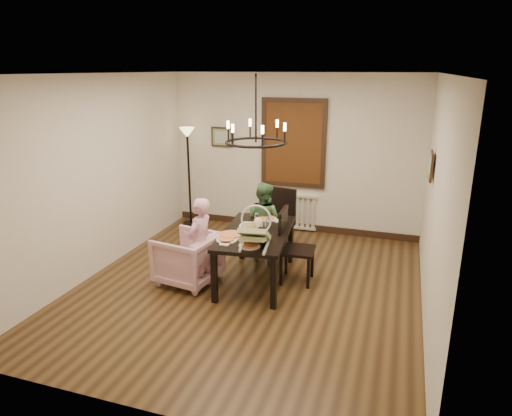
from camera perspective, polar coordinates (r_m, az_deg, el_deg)
The scene contains 17 objects.
room_shell at distance 6.16m, azimuth 0.04°, elevation 3.35°, with size 4.51×5.00×2.81m.
dining_table at distance 6.25m, azimuth -0.01°, elevation -3.67°, with size 1.04×1.65×0.73m.
chair_far at distance 7.25m, azimuth 2.64°, elevation -1.75°, with size 0.46×0.46×1.04m, color black, non-canonical shape.
chair_right at distance 6.31m, azimuth 5.22°, elevation -4.75°, with size 0.46×0.46×1.05m, color black, non-canonical shape.
armchair at distance 6.39m, azimuth -8.53°, elevation -6.24°, with size 0.75×0.77×0.70m, color #E6B0C8.
elderly_woman at distance 6.15m, azimuth -6.96°, elevation -5.40°, with size 0.38×0.25×1.05m, color #DE9DB6.
seated_man at distance 6.98m, azimuth 0.92°, elevation -2.57°, with size 0.50×0.39×1.03m, color #437144.
baby_bouncer at distance 5.65m, azimuth -0.14°, elevation -3.09°, with size 0.40×0.56×0.36m, color #BBCA8B, non-canonical shape.
salad_bowl at distance 6.27m, azimuth -0.77°, elevation -2.36°, with size 0.34×0.34×0.08m, color white.
pizza_platter at distance 6.04m, azimuth -3.17°, elevation -3.40°, with size 0.34×0.34×0.04m, color tan.
drinking_glass at distance 6.20m, azimuth 0.12°, elevation -2.30°, with size 0.07×0.07×0.14m, color silver.
window_blinds at distance 8.10m, azimuth 4.70°, elevation 8.06°, with size 1.00×0.03×1.40m, color #5A3012.
radiator at distance 8.40m, azimuth 4.52°, elevation -0.37°, with size 0.92×0.12×0.62m, color silver, non-canonical shape.
picture_back at distance 8.51m, azimuth -4.25°, elevation 8.85°, with size 0.42×0.03×0.36m, color black.
picture_right at distance 6.35m, azimuth 21.05°, elevation 4.93°, with size 0.42×0.03×0.36m, color black.
floor_lamp at distance 8.59m, azimuth -8.36°, elevation 3.69°, with size 0.30×0.30×1.80m, color black, non-canonical shape.
chandelier at distance 5.92m, azimuth -0.01°, elevation 8.21°, with size 0.80×0.80×0.04m, color black.
Camera 1 is at (1.86, -5.32, 2.86)m, focal length 32.00 mm.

